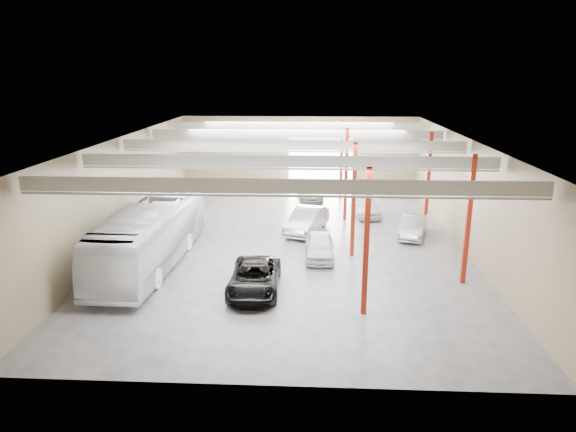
# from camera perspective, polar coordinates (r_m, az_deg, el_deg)

# --- Properties ---
(depot_shell) EXTENTS (22.12, 32.12, 7.06)m
(depot_shell) POSITION_cam_1_polar(r_m,az_deg,el_deg) (33.29, 0.75, 5.30)
(depot_shell) COLOR #4F4E54
(depot_shell) RESTS_ON ground
(coach_bus) EXTENTS (3.50, 13.25, 3.66)m
(coach_bus) POSITION_cam_1_polar(r_m,az_deg,el_deg) (31.00, -14.93, -2.02)
(coach_bus) COLOR white
(coach_bus) RESTS_ON ground
(black_sedan) EXTENTS (2.58, 5.48, 1.51)m
(black_sedan) POSITION_cam_1_polar(r_m,az_deg,el_deg) (26.70, -3.75, -6.87)
(black_sedan) COLOR black
(black_sedan) RESTS_ON ground
(car_row_a) EXTENTS (1.77, 4.34, 1.47)m
(car_row_a) POSITION_cam_1_polar(r_m,az_deg,el_deg) (31.41, 3.54, -3.37)
(car_row_a) COLOR silver
(car_row_a) RESTS_ON ground
(car_row_b) EXTENTS (3.35, 5.53, 1.72)m
(car_row_b) POSITION_cam_1_polar(r_m,az_deg,el_deg) (36.32, 2.10, -0.48)
(car_row_b) COLOR #AEADB2
(car_row_b) RESTS_ON ground
(car_row_c) EXTENTS (2.46, 5.10, 1.43)m
(car_row_c) POSITION_cam_1_polar(r_m,az_deg,el_deg) (45.41, 2.47, 2.64)
(car_row_c) COLOR slate
(car_row_c) RESTS_ON ground
(car_right_near) EXTENTS (2.78, 4.65, 1.45)m
(car_right_near) POSITION_cam_1_polar(r_m,az_deg,el_deg) (36.41, 13.77, -1.13)
(car_right_near) COLOR #A2A2A6
(car_right_near) RESTS_ON ground
(car_right_far) EXTENTS (2.34, 4.67, 1.53)m
(car_right_far) POSITION_cam_1_polar(r_m,az_deg,el_deg) (40.95, 8.62, 1.08)
(car_right_far) COLOR white
(car_right_far) RESTS_ON ground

